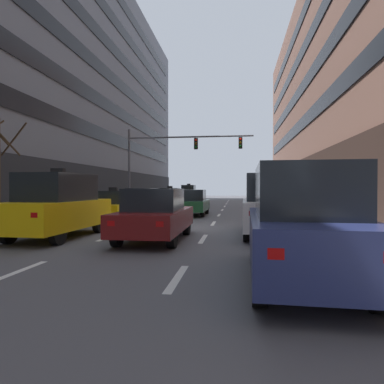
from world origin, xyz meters
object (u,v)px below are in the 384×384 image
taxi_driving_4 (170,197)px  car_parked_0 (302,225)px  taxi_driving_0 (189,193)px  taxi_driving_1 (114,206)px  car_parked_1 (270,205)px  car_driving_3 (155,215)px  taxi_driving_2 (58,206)px  car_driving_5 (142,201)px  traffic_signal_0 (172,152)px  car_driving_6 (192,203)px

taxi_driving_4 → car_parked_0: bearing=-73.2°
taxi_driving_0 → taxi_driving_4: 11.09m
taxi_driving_1 → car_parked_1: size_ratio=0.92×
car_driving_3 → taxi_driving_2: bearing=177.7°
car_driving_5 → car_driving_3: bearing=-71.7°
car_driving_3 → traffic_signal_0: 14.81m
car_driving_5 → car_parked_0: car_parked_0 is taller
taxi_driving_0 → taxi_driving_1: 25.86m
taxi_driving_1 → car_driving_6: (3.53, 4.33, 0.01)m
car_driving_5 → car_parked_1: 12.08m
taxi_driving_1 → traffic_signal_0: 9.27m
taxi_driving_1 → taxi_driving_2: size_ratio=0.92×
taxi_driving_0 → car_parked_1: taxi_driving_0 is taller
car_parked_1 → taxi_driving_1: bearing=150.8°
taxi_driving_2 → taxi_driving_1: bearing=91.1°
taxi_driving_4 → car_driving_5: bearing=-90.0°
taxi_driving_0 → car_parked_0: bearing=-78.5°
taxi_driving_0 → taxi_driving_1: taxi_driving_0 is taller
traffic_signal_0 → taxi_driving_2: bearing=-95.4°
taxi_driving_1 → car_driving_6: bearing=50.8°
car_driving_3 → taxi_driving_4: taxi_driving_4 is taller
traffic_signal_0 → car_driving_6: bearing=-62.6°
car_driving_3 → car_driving_5: car_driving_5 is taller
taxi_driving_2 → car_parked_0: 8.74m
taxi_driving_4 → car_driving_5: 9.55m
car_parked_0 → car_driving_5: bearing=116.0°
taxi_driving_2 → car_parked_1: taxi_driving_2 is taller
car_driving_6 → traffic_signal_0: (-2.10, 4.05, 3.66)m
taxi_driving_0 → taxi_driving_2: 31.52m
car_parked_1 → traffic_signal_0: traffic_signal_0 is taller
car_parked_1 → traffic_signal_0: size_ratio=0.49×
car_driving_6 → car_parked_1: car_parked_1 is taller
taxi_driving_1 → car_driving_6: size_ratio=0.99×
taxi_driving_2 → traffic_signal_0: traffic_signal_0 is taller
car_parked_0 → car_driving_3: bearing=131.0°
taxi_driving_1 → traffic_signal_0: (1.43, 8.39, 3.67)m
taxi_driving_2 → car_driving_6: taxi_driving_2 is taller
taxi_driving_1 → car_driving_3: bearing=-57.9°
taxi_driving_0 → taxi_driving_2: (-0.05, -31.52, 0.07)m
car_driving_5 → car_parked_0: bearing=-64.0°
car_driving_6 → taxi_driving_2: bearing=-108.9°
taxi_driving_0 → car_driving_3: size_ratio=0.95×
car_parked_0 → taxi_driving_2: bearing=148.2°
taxi_driving_0 → car_parked_0: 36.87m
taxi_driving_0 → traffic_signal_0: bearing=-85.8°
taxi_driving_2 → traffic_signal_0: (1.32, 14.05, 3.34)m
car_parked_0 → car_driving_6: bearing=105.3°
car_driving_3 → car_parked_1: car_parked_1 is taller
taxi_driving_2 → car_driving_5: taxi_driving_2 is taller
taxi_driving_4 → car_parked_0: (7.55, -25.04, 0.22)m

